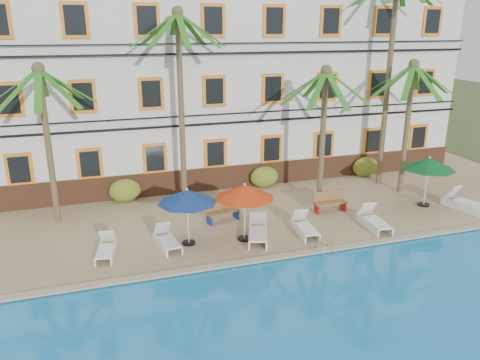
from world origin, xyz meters
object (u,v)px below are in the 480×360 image
object	(u,v)px
palm_e	(409,107)
umbrella_blue	(187,197)
lounger_f	(465,203)
palm_b	(180,84)
lounger_b	(167,240)
lounger_c	(258,232)
bench_right	(330,201)
umbrella_red	(245,192)
lounger_a	(106,249)
palm_d	(391,56)
palm_a	(45,121)
palm_c	(324,116)
lounger_e	(373,220)
pool_ladder	(325,252)
umbrella_green	(429,164)
bench_left	(222,210)
lounger_d	(304,227)

from	to	relation	value
palm_e	umbrella_blue	xyz separation A→B (m)	(-11.42, -2.72, -2.33)
palm_e	lounger_f	bearing A→B (deg)	-66.53
palm_b	lounger_b	xyz separation A→B (m)	(-1.55, -4.41, -5.29)
lounger_c	bench_right	xyz separation A→B (m)	(4.05, 1.76, 0.16)
umbrella_red	lounger_a	size ratio (longest dim) A/B	1.33
palm_d	umbrella_blue	distance (m)	12.76
palm_d	lounger_c	distance (m)	11.47
palm_a	umbrella_red	size ratio (longest dim) A/B	2.85
palm_d	lounger_c	bearing A→B (deg)	-151.62
palm_b	umbrella_red	size ratio (longest dim) A/B	3.76
palm_a	umbrella_blue	xyz separation A→B (m)	(4.91, -3.87, -2.40)
lounger_a	palm_c	bearing A→B (deg)	13.94
umbrella_red	lounger_e	bearing A→B (deg)	-5.14
umbrella_blue	bench_right	size ratio (longest dim) A/B	1.51
palm_d	umbrella_blue	xyz separation A→B (m)	(-11.13, -4.19, -4.64)
lounger_e	pool_ladder	size ratio (longest dim) A/B	2.68
umbrella_red	palm_b	bearing A→B (deg)	106.87
umbrella_blue	bench_right	world-z (taller)	umbrella_blue
umbrella_blue	lounger_f	bearing A→B (deg)	-1.25
umbrella_green	bench_right	world-z (taller)	umbrella_green
palm_b	pool_ladder	bearing A→B (deg)	-59.07
palm_a	lounger_e	distance (m)	13.96
palm_d	lounger_f	xyz separation A→B (m)	(1.59, -4.47, -6.26)
lounger_a	pool_ladder	distance (m)	8.06
umbrella_blue	lounger_c	bearing A→B (deg)	-8.02
palm_b	bench_right	xyz separation A→B (m)	(6.00, -3.06, -5.09)
lounger_a	lounger_c	xyz separation A→B (m)	(5.74, -0.36, 0.05)
lounger_c	lounger_f	bearing A→B (deg)	0.57
umbrella_green	lounger_e	size ratio (longest dim) A/B	1.19
lounger_c	bench_right	size ratio (longest dim) A/B	1.41
umbrella_green	bench_left	world-z (taller)	umbrella_green
palm_d	palm_a	bearing A→B (deg)	-178.85
palm_d	bench_left	distance (m)	11.39
umbrella_green	bench_left	size ratio (longest dim) A/B	1.51
palm_a	lounger_f	world-z (taller)	palm_a
umbrella_blue	lounger_a	size ratio (longest dim) A/B	1.29
palm_b	umbrella_red	xyz separation A→B (m)	(1.43, -4.72, -3.57)
lounger_a	bench_right	xyz separation A→B (m)	(9.78, 1.39, 0.21)
pool_ladder	umbrella_green	bearing A→B (deg)	23.60
palm_c	palm_d	size ratio (longest dim) A/B	0.60
palm_c	bench_right	distance (m)	3.85
palm_b	lounger_a	xyz separation A→B (m)	(-3.78, -4.46, -5.31)
palm_c	pool_ladder	distance (m)	6.54
umbrella_green	lounger_a	distance (m)	14.46
lounger_e	bench_left	size ratio (longest dim) A/B	1.27
lounger_d	lounger_f	bearing A→B (deg)	1.27
palm_e	lounger_e	xyz separation A→B (m)	(-3.79, -3.49, -3.96)
palm_e	umbrella_blue	bearing A→B (deg)	-166.59
lounger_f	palm_c	bearing A→B (deg)	155.75
palm_e	lounger_f	distance (m)	5.12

